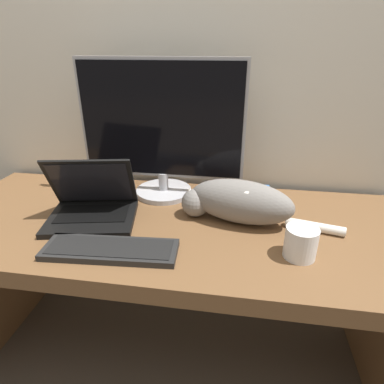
% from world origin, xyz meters
% --- Properties ---
extents(wall_back, '(6.40, 0.06, 2.60)m').
position_xyz_m(wall_back, '(0.00, 0.75, 1.30)').
color(wall_back, silver).
rests_on(wall_back, ground_plane).
extents(desk, '(1.71, 0.69, 0.71)m').
position_xyz_m(desk, '(0.00, 0.35, 0.57)').
color(desk, brown).
rests_on(desk, ground_plane).
extents(monitor, '(0.65, 0.23, 0.54)m').
position_xyz_m(monitor, '(-0.07, 0.57, 0.98)').
color(monitor, '#B2B2B7').
rests_on(monitor, desk).
extents(laptop, '(0.34, 0.30, 0.23)m').
position_xyz_m(laptop, '(-0.28, 0.32, 0.75)').
color(laptop, black).
rests_on(laptop, desk).
extents(external_keyboard, '(0.41, 0.15, 0.02)m').
position_xyz_m(external_keyboard, '(-0.13, 0.13, 0.72)').
color(external_keyboard, black).
rests_on(external_keyboard, desk).
extents(cat, '(0.56, 0.22, 0.15)m').
position_xyz_m(cat, '(0.24, 0.39, 0.79)').
color(cat, gray).
rests_on(cat, desk).
extents(coffee_mug, '(0.10, 0.10, 0.10)m').
position_xyz_m(coffee_mug, '(0.43, 0.20, 0.76)').
color(coffee_mug, white).
rests_on(coffee_mug, desk).
extents(small_toy, '(0.06, 0.06, 0.06)m').
position_xyz_m(small_toy, '(0.33, 0.57, 0.74)').
color(small_toy, '#2D6BB7').
rests_on(small_toy, desk).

